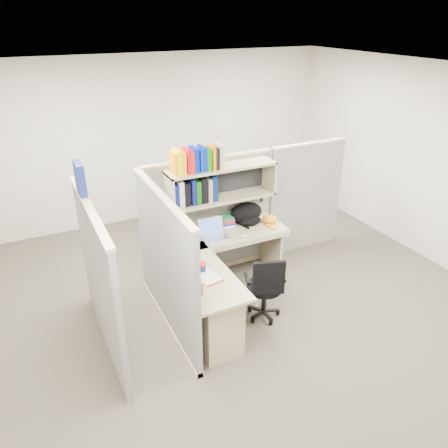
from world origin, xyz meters
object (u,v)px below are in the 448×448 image
snack_canister (202,267)px  backpack (248,214)px  desk (219,296)px  laptop (214,230)px  task_chair (265,297)px

snack_canister → backpack: bearing=38.8°
desk → backpack: bearing=47.3°
snack_canister → laptop: bearing=54.9°
snack_canister → task_chair: 0.86m
desk → backpack: size_ratio=3.99×
desk → backpack: (0.88, 0.96, 0.42)m
desk → backpack: backpack is taller
backpack → desk: bearing=-132.7°
laptop → backpack: 0.62m
backpack → task_chair: size_ratio=0.51×
desk → snack_canister: snack_canister is taller
desk → laptop: (0.30, 0.76, 0.41)m
laptop → task_chair: (0.25, -0.84, -0.54)m
backpack → snack_canister: bearing=-141.2°
laptop → task_chair: size_ratio=0.38×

